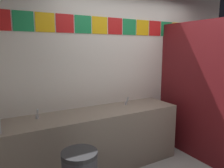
% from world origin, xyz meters
% --- Properties ---
extents(wall_back, '(4.41, 0.09, 2.69)m').
position_xyz_m(wall_back, '(0.00, 1.45, 1.35)').
color(wall_back, silver).
rests_on(wall_back, ground_plane).
extents(vanity_counter, '(2.64, 0.61, 0.83)m').
position_xyz_m(vanity_counter, '(-0.84, 1.11, 0.43)').
color(vanity_counter, gray).
rests_on(vanity_counter, ground_plane).
extents(faucet_left, '(0.04, 0.10, 0.14)m').
position_xyz_m(faucet_left, '(-1.50, 1.20, 0.89)').
color(faucet_left, silver).
rests_on(faucet_left, vanity_counter).
extents(faucet_right, '(0.04, 0.10, 0.14)m').
position_xyz_m(faucet_right, '(-0.18, 1.20, 0.89)').
color(faucet_right, silver).
rests_on(faucet_right, vanity_counter).
extents(stall_divider, '(0.92, 1.44, 2.10)m').
position_xyz_m(stall_divider, '(0.89, 0.44, 1.05)').
color(stall_divider, maroon).
rests_on(stall_divider, ground_plane).
extents(toilet, '(0.39, 0.49, 0.74)m').
position_xyz_m(toilet, '(1.32, 0.99, 0.30)').
color(toilet, white).
rests_on(toilet, ground_plane).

